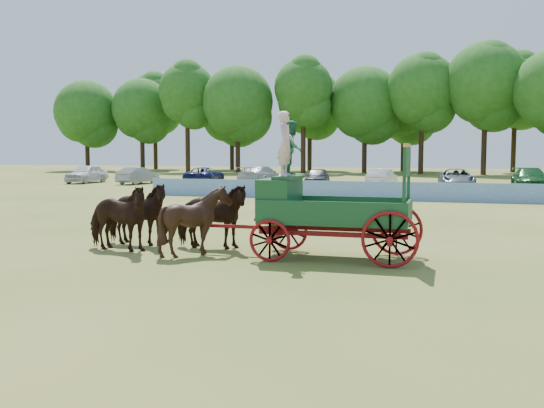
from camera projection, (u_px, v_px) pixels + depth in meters
The scene contains 9 objects.
ground at pixel (303, 250), 17.15m from camera, with size 160.00×160.00×0.00m, color olive.
horse_lead_left at pixel (117, 218), 16.95m from camera, with size 1.01×2.22×1.88m, color black.
horse_lead_right at pixel (136, 214), 18.01m from camera, with size 1.01×2.22×1.88m, color black.
horse_wheel_left at pixel (196, 221), 16.28m from camera, with size 1.52×1.71×1.88m, color black.
horse_wheel_right at pixel (211, 216), 17.33m from camera, with size 1.01×2.22×1.88m, color black.
farm_dray at pixel (308, 196), 15.93m from camera, with size 6.00×2.00×3.83m.
sponsor_banner at pixel (359, 190), 34.59m from camera, with size 26.00×0.08×1.05m, color #2158B3.
parked_cars at pixel (441, 178), 44.47m from camera, with size 58.33×6.82×1.62m.
treeline at pixel (396, 96), 73.72m from camera, with size 90.27×21.80×15.01m.
Camera 1 is at (3.94, -16.53, 2.84)m, focal length 40.00 mm.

